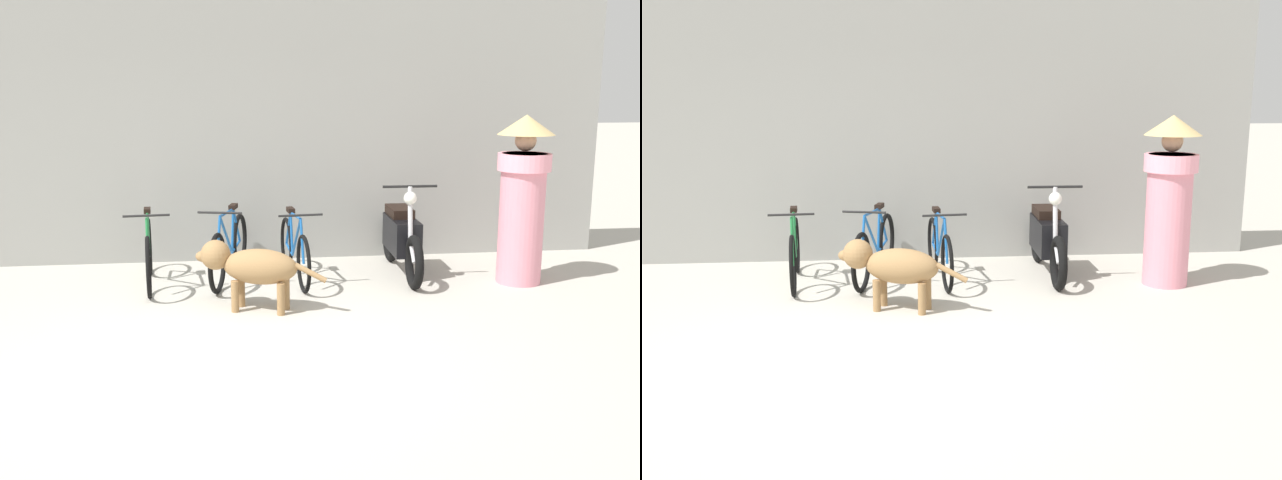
% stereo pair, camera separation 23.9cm
% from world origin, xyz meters
% --- Properties ---
extents(ground_plane, '(60.00, 60.00, 0.00)m').
position_xyz_m(ground_plane, '(0.00, 0.00, 0.00)').
color(ground_plane, '#B7B2A5').
extents(shop_wall_back, '(9.25, 0.20, 3.27)m').
position_xyz_m(shop_wall_back, '(0.00, 3.41, 1.63)').
color(shop_wall_back, gray).
rests_on(shop_wall_back, ground).
extents(bicycle_0, '(0.46, 1.60, 0.82)m').
position_xyz_m(bicycle_0, '(-0.80, 2.29, 0.34)').
color(bicycle_0, black).
rests_on(bicycle_0, ground).
extents(bicycle_1, '(0.54, 1.68, 0.82)m').
position_xyz_m(bicycle_1, '(0.04, 2.43, 0.34)').
color(bicycle_1, black).
rests_on(bicycle_1, ground).
extents(bicycle_2, '(0.46, 1.58, 0.79)m').
position_xyz_m(bicycle_2, '(0.74, 2.29, 0.33)').
color(bicycle_2, black).
rests_on(bicycle_2, ground).
extents(motorcycle, '(0.58, 1.81, 1.05)m').
position_xyz_m(motorcycle, '(1.95, 2.39, 0.42)').
color(motorcycle, black).
rests_on(motorcycle, ground).
extents(stray_dog, '(1.23, 0.60, 0.66)m').
position_xyz_m(stray_dog, '(0.23, 1.27, 0.43)').
color(stray_dog, '#997247').
rests_on(stray_dog, ground).
extents(person_in_robes, '(0.60, 0.60, 1.79)m').
position_xyz_m(person_in_robes, '(3.12, 1.90, 0.95)').
color(person_in_robes, pink).
rests_on(person_in_robes, ground).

